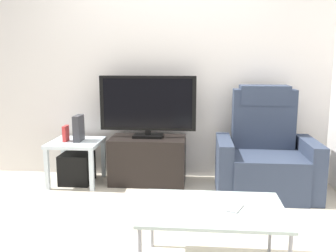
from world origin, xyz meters
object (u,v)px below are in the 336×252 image
cell_phone (235,208)px  subwoofer_box (77,168)px  game_console (79,128)px  tv_stand (148,160)px  recliner_armchair (265,156)px  book_upright (66,134)px  television (148,105)px  side_table (76,148)px  coffee_table (212,212)px

cell_phone → subwoofer_box: bearing=158.4°
subwoofer_box → game_console: 0.45m
tv_stand → recliner_armchair: size_ratio=0.76×
book_upright → subwoofer_box: bearing=11.3°
recliner_armchair → game_console: 2.00m
game_console → book_upright: bearing=-167.5°
book_upright → game_console: 0.15m
tv_stand → book_upright: bearing=-173.1°
television → cell_phone: television is taller
side_table → cell_phone: (1.57, -1.60, 0.04)m
side_table → book_upright: (-0.10, -0.02, 0.16)m
cell_phone → tv_stand: bearing=139.0°
television → book_upright: bearing=-171.9°
tv_stand → coffee_table: 1.81m
tv_stand → recliner_armchair: (1.23, -0.19, 0.12)m
game_console → cell_phone: game_console is taller
recliner_armchair → book_upright: 2.12m
book_upright → game_console: game_console is taller
television → game_console: 0.79m
tv_stand → cell_phone: size_ratio=5.45×
side_table → book_upright: book_upright is taller
tv_stand → coffee_table: tv_stand is taller
tv_stand → game_console: bearing=-174.1°
subwoofer_box → side_table: bearing=-135.0°
book_upright → coffee_table: 2.20m
tv_stand → coffee_table: size_ratio=0.91×
coffee_table → book_upright: bearing=134.1°
recliner_armchair → game_console: bearing=-174.2°
book_upright → game_console: (0.14, 0.03, 0.06)m
recliner_armchair → coffee_table: 1.60m
television → subwoofer_box: bearing=-172.3°
television → game_console: size_ratio=3.71×
book_upright → cell_phone: (1.67, -1.58, -0.12)m
recliner_armchair → cell_phone: 1.56m
recliner_armchair → subwoofer_box: size_ratio=3.27×
side_table → coffee_table: 2.14m
tv_stand → side_table: tv_stand is taller
coffee_table → recliner_armchair: bearing=68.6°
television → book_upright: (-0.88, -0.13, -0.30)m
subwoofer_box → television: bearing=7.7°
book_upright → game_console: bearing=12.5°
recliner_armchair → book_upright: size_ratio=6.33×
subwoofer_box → cell_phone: (1.57, -1.60, 0.27)m
tv_stand → side_table: 0.80m
tv_stand → television: television is taller
subwoofer_box → game_console: bearing=15.9°
tv_stand → cell_phone: tv_stand is taller
game_console → coffee_table: size_ratio=0.31×
television → coffee_table: (0.65, -1.70, -0.46)m
television → subwoofer_box: size_ratio=3.16×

